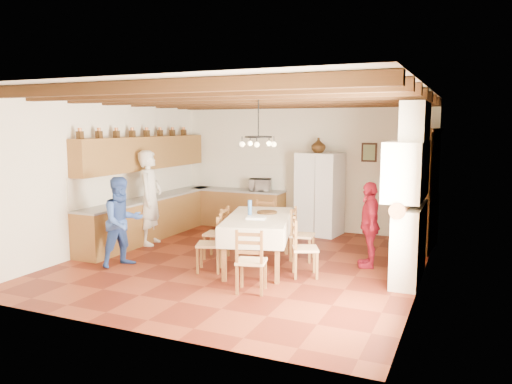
% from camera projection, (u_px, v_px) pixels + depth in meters
% --- Properties ---
extents(floor, '(6.00, 6.50, 0.02)m').
position_uv_depth(floor, '(244.00, 263.00, 8.92)').
color(floor, '#541B0F').
rests_on(floor, ground).
extents(ceiling, '(6.00, 6.50, 0.02)m').
position_uv_depth(ceiling, '(244.00, 92.00, 8.52)').
color(ceiling, silver).
rests_on(ceiling, ground).
extents(wall_back, '(6.00, 0.02, 3.00)m').
position_uv_depth(wall_back, '(302.00, 166.00, 11.68)').
color(wall_back, '#F5E8CE').
rests_on(wall_back, ground).
extents(wall_front, '(6.00, 0.02, 3.00)m').
position_uv_depth(wall_front, '(125.00, 208.00, 5.76)').
color(wall_front, '#F5E8CE').
rests_on(wall_front, ground).
extents(wall_left, '(0.02, 6.50, 3.00)m').
position_uv_depth(wall_left, '(107.00, 173.00, 9.92)').
color(wall_left, '#F5E8CE').
rests_on(wall_left, ground).
extents(wall_right, '(0.02, 6.50, 3.00)m').
position_uv_depth(wall_right, '(424.00, 188.00, 7.53)').
color(wall_right, '#F5E8CE').
rests_on(wall_right, ground).
extents(ceiling_beams, '(6.00, 6.30, 0.16)m').
position_uv_depth(ceiling_beams, '(244.00, 98.00, 8.54)').
color(ceiling_beams, '#3A2412').
rests_on(ceiling_beams, ground).
extents(lower_cabinets_left, '(0.60, 4.30, 0.86)m').
position_uv_depth(lower_cabinets_left, '(152.00, 218.00, 10.89)').
color(lower_cabinets_left, brown).
rests_on(lower_cabinets_left, ground).
extents(lower_cabinets_back, '(2.30, 0.60, 0.86)m').
position_uv_depth(lower_cabinets_back, '(237.00, 208.00, 12.16)').
color(lower_cabinets_back, brown).
rests_on(lower_cabinets_back, ground).
extents(countertop_left, '(0.62, 4.30, 0.04)m').
position_uv_depth(countertop_left, '(152.00, 198.00, 10.83)').
color(countertop_left, gray).
rests_on(countertop_left, lower_cabinets_left).
extents(countertop_back, '(2.34, 0.62, 0.04)m').
position_uv_depth(countertop_back, '(237.00, 190.00, 12.10)').
color(countertop_back, gray).
rests_on(countertop_back, lower_cabinets_back).
extents(backsplash_left, '(0.03, 4.30, 0.60)m').
position_uv_depth(backsplash_left, '(141.00, 183.00, 10.90)').
color(backsplash_left, white).
rests_on(backsplash_left, ground).
extents(backsplash_back, '(2.30, 0.03, 0.60)m').
position_uv_depth(backsplash_back, '(242.00, 176.00, 12.32)').
color(backsplash_back, white).
rests_on(backsplash_back, ground).
extents(upper_cabinets, '(0.35, 4.20, 0.70)m').
position_uv_depth(upper_cabinets, '(146.00, 153.00, 10.75)').
color(upper_cabinets, brown).
rests_on(upper_cabinets, ground).
extents(fireplace, '(0.56, 1.60, 2.80)m').
position_uv_depth(fireplace, '(406.00, 192.00, 7.84)').
color(fireplace, beige).
rests_on(fireplace, ground).
extents(wall_picture, '(0.34, 0.03, 0.42)m').
position_uv_depth(wall_picture, '(369.00, 152.00, 11.00)').
color(wall_picture, black).
rests_on(wall_picture, ground).
extents(refrigerator, '(1.01, 0.87, 1.84)m').
position_uv_depth(refrigerator, '(320.00, 194.00, 11.17)').
color(refrigerator, white).
rests_on(refrigerator, floor).
extents(hutch, '(0.65, 1.35, 2.39)m').
position_uv_depth(hutch, '(421.00, 189.00, 9.84)').
color(hutch, '#37230D').
rests_on(hutch, floor).
extents(dining_table, '(1.54, 2.24, 0.89)m').
position_uv_depth(dining_table, '(258.00, 221.00, 8.60)').
color(dining_table, silver).
rests_on(dining_table, floor).
extents(chandelier, '(0.47, 0.47, 0.03)m').
position_uv_depth(chandelier, '(258.00, 137.00, 8.41)').
color(chandelier, black).
rests_on(chandelier, ground).
extents(chair_left_near, '(0.52, 0.53, 0.96)m').
position_uv_depth(chair_left_near, '(209.00, 243.00, 8.37)').
color(chair_left_near, brown).
rests_on(chair_left_near, floor).
extents(chair_left_far, '(0.45, 0.47, 0.96)m').
position_uv_depth(chair_left_far, '(216.00, 233.00, 9.19)').
color(chair_left_far, brown).
rests_on(chair_left_far, floor).
extents(chair_right_near, '(0.54, 0.55, 0.96)m').
position_uv_depth(chair_right_near, '(305.00, 247.00, 8.08)').
color(chair_right_near, brown).
rests_on(chair_right_near, floor).
extents(chair_right_far, '(0.45, 0.47, 0.96)m').
position_uv_depth(chair_right_far, '(302.00, 234.00, 9.06)').
color(chair_right_far, brown).
rests_on(chair_right_far, floor).
extents(chair_end_near, '(0.50, 0.49, 0.96)m').
position_uv_depth(chair_end_near, '(251.00, 260.00, 7.32)').
color(chair_end_near, brown).
rests_on(chair_end_near, floor).
extents(chair_end_far, '(0.46, 0.45, 0.96)m').
position_uv_depth(chair_end_far, '(263.00, 225.00, 9.90)').
color(chair_end_far, brown).
rests_on(chair_end_far, floor).
extents(person_man, '(0.63, 0.80, 1.94)m').
position_uv_depth(person_man, '(150.00, 198.00, 10.22)').
color(person_man, silver).
rests_on(person_man, floor).
extents(person_woman_blue, '(0.85, 0.94, 1.57)m').
position_uv_depth(person_woman_blue, '(122.00, 222.00, 8.64)').
color(person_woman_blue, '#3151A2').
rests_on(person_woman_blue, floor).
extents(person_woman_red, '(0.58, 0.94, 1.49)m').
position_uv_depth(person_woman_red, '(369.00, 225.00, 8.60)').
color(person_woman_red, '#A5162A').
rests_on(person_woman_red, floor).
extents(microwave, '(0.59, 0.47, 0.28)m').
position_uv_depth(microwave, '(260.00, 185.00, 11.84)').
color(microwave, silver).
rests_on(microwave, countertop_back).
extents(fridge_vase, '(0.36, 0.36, 0.33)m').
position_uv_depth(fridge_vase, '(318.00, 145.00, 11.04)').
color(fridge_vase, '#37230D').
rests_on(fridge_vase, refrigerator).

